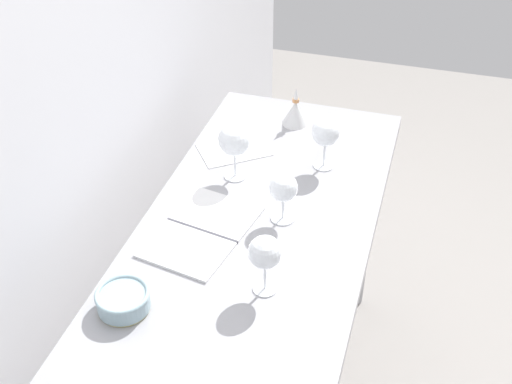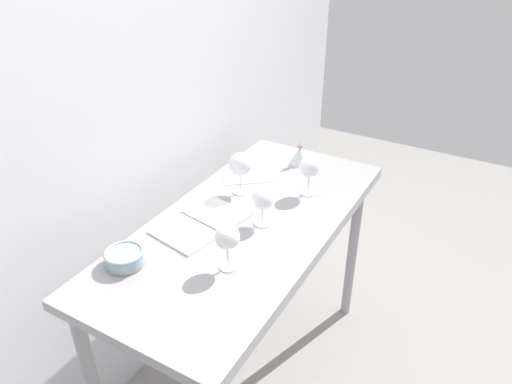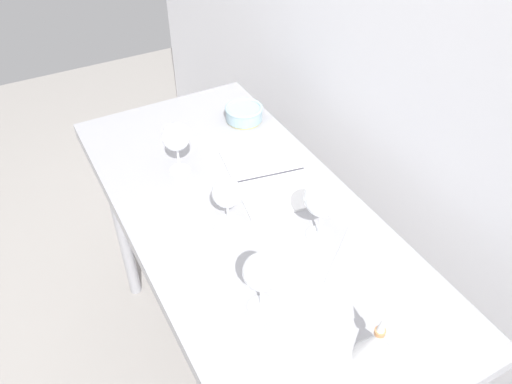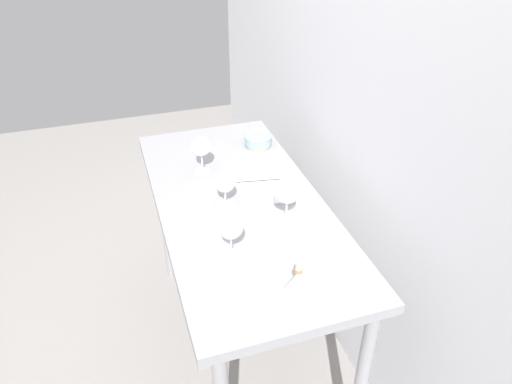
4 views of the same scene
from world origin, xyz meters
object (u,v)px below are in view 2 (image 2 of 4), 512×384
at_px(wine_glass_near_center, 263,200).
at_px(tasting_bowl, 125,257).
at_px(wine_glass_far_right, 240,165).
at_px(wine_glass_near_left, 227,238).
at_px(decanter_funnel, 300,155).
at_px(open_notebook, 201,223).
at_px(wine_glass_near_right, 309,168).
at_px(tasting_sheet_upper, 248,175).

relative_size(wine_glass_near_center, tasting_bowl, 1.13).
xyz_separation_m(wine_glass_near_center, wine_glass_far_right, (0.16, 0.20, 0.02)).
distance_m(wine_glass_near_left, decanter_funnel, 0.83).
relative_size(open_notebook, decanter_funnel, 2.71).
relative_size(wine_glass_near_right, decanter_funnel, 1.22).
bearing_deg(wine_glass_near_center, wine_glass_near_right, -11.05).
height_order(open_notebook, decanter_funnel, decanter_funnel).
relative_size(wine_glass_near_right, tasting_sheet_upper, 0.77).
distance_m(wine_glass_far_right, decanter_funnel, 0.39).
distance_m(wine_glass_far_right, open_notebook, 0.31).
height_order(wine_glass_near_left, decanter_funnel, wine_glass_near_left).
xyz_separation_m(wine_glass_near_left, wine_glass_near_right, (0.59, -0.03, 0.00)).
bearing_deg(wine_glass_near_right, tasting_sheet_upper, 88.50).
height_order(wine_glass_near_center, wine_glass_far_right, wine_glass_far_right).
xyz_separation_m(wine_glass_far_right, tasting_sheet_upper, (0.14, 0.05, -0.13)).
bearing_deg(tasting_sheet_upper, wine_glass_near_center, -178.15).
bearing_deg(wine_glass_near_center, wine_glass_near_left, -174.36).
distance_m(wine_glass_far_right, wine_glass_near_right, 0.29).
height_order(wine_glass_near_right, decanter_funnel, wine_glass_near_right).
xyz_separation_m(wine_glass_near_left, tasting_bowl, (-0.16, 0.31, -0.09)).
bearing_deg(wine_glass_near_left, tasting_bowl, 117.33).
bearing_deg(decanter_funnel, tasting_sheet_upper, 145.59).
bearing_deg(wine_glass_near_center, decanter_funnel, 10.03).
xyz_separation_m(wine_glass_far_right, tasting_bowl, (-0.61, 0.09, -0.10)).
relative_size(wine_glass_far_right, tasting_bowl, 1.36).
height_order(wine_glass_far_right, decanter_funnel, wine_glass_far_right).
bearing_deg(decanter_funnel, wine_glass_near_center, -169.97).
height_order(tasting_bowl, decanter_funnel, decanter_funnel).
height_order(wine_glass_far_right, wine_glass_near_right, wine_glass_far_right).
relative_size(open_notebook, tasting_bowl, 2.81).
bearing_deg(tasting_bowl, wine_glass_near_left, -62.67).
bearing_deg(wine_glass_near_right, wine_glass_far_right, 118.01).
distance_m(wine_glass_near_left, tasting_sheet_upper, 0.67).
bearing_deg(wine_glass_near_right, wine_glass_near_center, 168.95).
relative_size(wine_glass_far_right, decanter_funnel, 1.31).
xyz_separation_m(wine_glass_near_center, tasting_sheet_upper, (0.30, 0.25, -0.11)).
distance_m(wine_glass_far_right, tasting_sheet_upper, 0.20).
relative_size(wine_glass_near_left, tasting_sheet_upper, 0.76).
relative_size(wine_glass_near_right, open_notebook, 0.45).
bearing_deg(decanter_funnel, wine_glass_near_right, -146.89).
bearing_deg(wine_glass_near_right, decanter_funnel, 33.11).
height_order(wine_glass_near_center, wine_glass_near_right, wine_glass_near_right).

